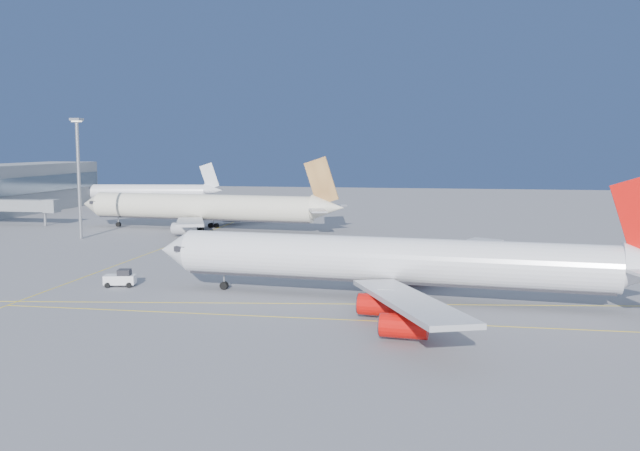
{
  "coord_description": "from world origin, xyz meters",
  "views": [
    {
      "loc": [
        16.42,
        -97.46,
        21.07
      ],
      "look_at": [
        -4.83,
        24.21,
        7.0
      ],
      "focal_mm": 40.0,
      "sensor_mm": 36.0,
      "label": 1
    }
  ],
  "objects_px": {
    "pushback_tug": "(121,278)",
    "light_mast": "(78,168)",
    "airliner_third": "(145,192)",
    "airliner_etihad": "(207,207)",
    "airliner_virgin": "(400,261)"
  },
  "relations": [
    {
      "from": "pushback_tug",
      "to": "light_mast",
      "type": "distance_m",
      "value": 61.03
    },
    {
      "from": "airliner_third",
      "to": "light_mast",
      "type": "xyz_separation_m",
      "value": [
        23.57,
        -89.05,
        11.37
      ]
    },
    {
      "from": "airliner_etihad",
      "to": "pushback_tug",
      "type": "xyz_separation_m",
      "value": [
        10.32,
        -70.03,
        -4.39
      ]
    },
    {
      "from": "pushback_tug",
      "to": "light_mast",
      "type": "relative_size",
      "value": 0.18
    },
    {
      "from": "airliner_third",
      "to": "pushback_tug",
      "type": "xyz_separation_m",
      "value": [
        56.58,
        -138.24,
        -3.3
      ]
    },
    {
      "from": "airliner_virgin",
      "to": "pushback_tug",
      "type": "height_order",
      "value": "airliner_virgin"
    },
    {
      "from": "airliner_virgin",
      "to": "pushback_tug",
      "type": "distance_m",
      "value": 41.85
    },
    {
      "from": "pushback_tug",
      "to": "light_mast",
      "type": "xyz_separation_m",
      "value": [
        -33.0,
        49.19,
        14.67
      ]
    },
    {
      "from": "pushback_tug",
      "to": "airliner_virgin",
      "type": "bearing_deg",
      "value": -14.82
    },
    {
      "from": "airliner_etihad",
      "to": "pushback_tug",
      "type": "height_order",
      "value": "airliner_etihad"
    },
    {
      "from": "airliner_etihad",
      "to": "light_mast",
      "type": "bearing_deg",
      "value": -131.48
    },
    {
      "from": "airliner_virgin",
      "to": "airliner_third",
      "type": "height_order",
      "value": "airliner_virgin"
    },
    {
      "from": "airliner_third",
      "to": "pushback_tug",
      "type": "height_order",
      "value": "airliner_third"
    },
    {
      "from": "airliner_etihad",
      "to": "airliner_third",
      "type": "height_order",
      "value": "airliner_etihad"
    },
    {
      "from": "airliner_third",
      "to": "light_mast",
      "type": "height_order",
      "value": "light_mast"
    }
  ]
}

